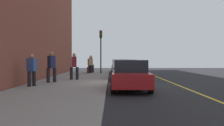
# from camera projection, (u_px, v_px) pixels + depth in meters

# --- Properties ---
(ground_plane) EXTENTS (56.00, 56.00, 0.00)m
(ground_plane) POSITION_uv_depth(u_px,v_px,m) (124.00, 86.00, 14.52)
(ground_plane) COLOR black
(sidewalk) EXTENTS (28.00, 4.60, 0.15)m
(sidewalk) POSITION_uv_depth(u_px,v_px,m) (68.00, 84.00, 14.51)
(sidewalk) COLOR gray
(sidewalk) RESTS_ON ground
(lane_stripe_centre) EXTENTS (28.00, 0.14, 0.01)m
(lane_stripe_centre) POSITION_uv_depth(u_px,v_px,m) (179.00, 85.00, 14.52)
(lane_stripe_centre) COLOR gold
(lane_stripe_centre) RESTS_ON ground
(parked_car_white) EXTENTS (4.51, 1.96, 1.51)m
(parked_car_white) POSITION_uv_depth(u_px,v_px,m) (121.00, 67.00, 25.36)
(parked_car_white) COLOR black
(parked_car_white) RESTS_ON ground
(parked_car_charcoal) EXTENTS (4.79, 1.99, 1.51)m
(parked_car_charcoal) POSITION_uv_depth(u_px,v_px,m) (125.00, 70.00, 18.54)
(parked_car_charcoal) COLOR black
(parked_car_charcoal) RESTS_ON ground
(parked_car_red) EXTENTS (4.53, 1.99, 1.51)m
(parked_car_red) POSITION_uv_depth(u_px,v_px,m) (130.00, 75.00, 12.58)
(parked_car_red) COLOR black
(parked_car_red) RESTS_ON ground
(pedestrian_blue_coat) EXTENTS (0.53, 0.52, 1.67)m
(pedestrian_blue_coat) POSITION_uv_depth(u_px,v_px,m) (32.00, 69.00, 12.78)
(pedestrian_blue_coat) COLOR black
(pedestrian_blue_coat) RESTS_ON sidewalk
(pedestrian_tan_coat) EXTENTS (0.49, 0.53, 1.65)m
(pedestrian_tan_coat) POSITION_uv_depth(u_px,v_px,m) (90.00, 64.00, 24.62)
(pedestrian_tan_coat) COLOR black
(pedestrian_tan_coat) RESTS_ON sidewalk
(pedestrian_brown_coat) EXTENTS (0.50, 0.58, 1.77)m
(pedestrian_brown_coat) POSITION_uv_depth(u_px,v_px,m) (91.00, 63.00, 25.53)
(pedestrian_brown_coat) COLOR black
(pedestrian_brown_coat) RESTS_ON sidewalk
(pedestrian_navy_coat) EXTENTS (0.59, 0.55, 1.85)m
(pedestrian_navy_coat) POSITION_uv_depth(u_px,v_px,m) (51.00, 66.00, 14.84)
(pedestrian_navy_coat) COLOR black
(pedestrian_navy_coat) RESTS_ON sidewalk
(pedestrian_burgundy_coat) EXTENTS (0.53, 0.60, 1.82)m
(pedestrian_burgundy_coat) POSITION_uv_depth(u_px,v_px,m) (74.00, 65.00, 16.94)
(pedestrian_burgundy_coat) COLOR black
(pedestrian_burgundy_coat) RESTS_ON sidewalk
(traffic_light_pole) EXTENTS (0.35, 0.26, 4.14)m
(traffic_light_pole) POSITION_uv_depth(u_px,v_px,m) (101.00, 44.00, 23.67)
(traffic_light_pole) COLOR #2D2D19
(traffic_light_pole) RESTS_ON sidewalk
(rolling_suitcase) EXTENTS (0.34, 0.22, 0.98)m
(rolling_suitcase) POSITION_uv_depth(u_px,v_px,m) (88.00, 70.00, 24.22)
(rolling_suitcase) COLOR #471E19
(rolling_suitcase) RESTS_ON sidewalk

